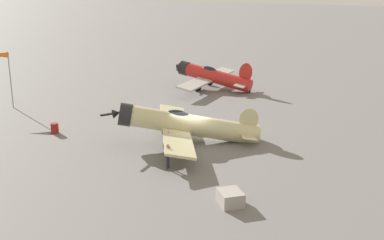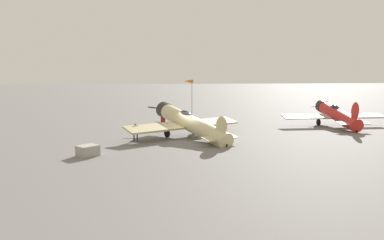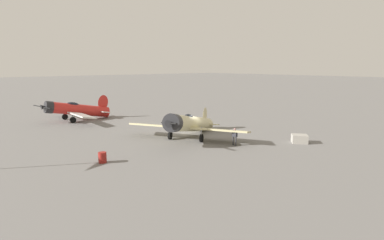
# 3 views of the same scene
# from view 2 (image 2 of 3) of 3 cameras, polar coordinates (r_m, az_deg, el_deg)

# --- Properties ---
(ground_plane) EXTENTS (400.00, 400.00, 0.00)m
(ground_plane) POSITION_cam_2_polar(r_m,az_deg,el_deg) (33.84, -0.00, -3.02)
(ground_plane) COLOR slate
(airplane_foreground) EXTENTS (12.00, 10.42, 3.60)m
(airplane_foreground) POSITION_cam_2_polar(r_m,az_deg,el_deg) (34.04, -0.54, -0.48)
(airplane_foreground) COLOR beige
(airplane_foreground) RESTS_ON ground_plane
(airplane_mid_apron) EXTENTS (12.56, 9.72, 3.36)m
(airplane_mid_apron) POSITION_cam_2_polar(r_m,az_deg,el_deg) (44.63, 22.50, 0.88)
(airplane_mid_apron) COLOR red
(airplane_mid_apron) RESTS_ON ground_plane
(ground_crew_mechanic) EXTENTS (0.65, 0.28, 1.67)m
(ground_crew_mechanic) POSITION_cam_2_polar(r_m,az_deg,el_deg) (32.79, -9.24, -1.67)
(ground_crew_mechanic) COLOR #2D2D33
(ground_crew_mechanic) RESTS_ON ground_plane
(equipment_crate) EXTENTS (1.90, 1.87, 0.80)m
(equipment_crate) POSITION_cam_2_polar(r_m,az_deg,el_deg) (27.78, -16.70, -4.81)
(equipment_crate) COLOR #9E998E
(equipment_crate) RESTS_ON ground_plane
(fuel_drum) EXTENTS (0.66, 0.66, 0.83)m
(fuel_drum) POSITION_cam_2_polar(r_m,az_deg,el_deg) (44.54, -4.75, 0.02)
(fuel_drum) COLOR maroon
(fuel_drum) RESTS_ON ground_plane
(windsock_mast) EXTENTS (1.49, 2.30, 5.42)m
(windsock_mast) POSITION_cam_2_polar(r_m,az_deg,el_deg) (54.37, -0.64, 6.20)
(windsock_mast) COLOR gray
(windsock_mast) RESTS_ON ground_plane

